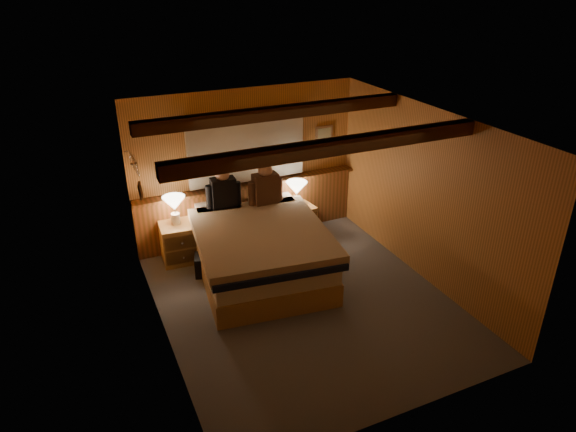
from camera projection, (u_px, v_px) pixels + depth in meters
floor at (304, 301)px, 6.77m from camera, size 4.20×4.20×0.00m
ceiling at (307, 124)px, 5.72m from camera, size 4.20×4.20×0.00m
wall_back at (246, 165)px, 7.96m from camera, size 3.60×0.00×3.60m
wall_left at (157, 250)px, 5.57m from camera, size 0.00×4.20×4.20m
wall_right at (425, 196)px, 6.91m from camera, size 0.00×4.20×4.20m
wall_front at (410, 316)px, 4.52m from camera, size 3.60×0.00×3.60m
wainscot at (249, 209)px, 8.22m from camera, size 3.60×0.23×0.94m
curtain_window at (247, 147)px, 7.77m from camera, size 2.18×0.09×1.11m
ceiling_beams at (301, 128)px, 5.88m from camera, size 3.60×1.65×0.16m
coat_rail at (135, 163)px, 6.69m from camera, size 0.05×0.55×0.24m
framed_print at (324, 134)px, 8.30m from camera, size 0.30×0.04×0.25m
bed at (260, 250)px, 7.19m from camera, size 1.97×2.44×0.77m
nightstand_left at (180, 242)px, 7.61m from camera, size 0.57×0.52×0.59m
nightstand_right at (299, 221)px, 8.35m from camera, size 0.51×0.47×0.51m
lamp_left at (174, 205)px, 7.38m from camera, size 0.33×0.33×0.43m
lamp_right at (297, 190)px, 8.08m from camera, size 0.33×0.33×0.44m
person_left at (223, 191)px, 7.54m from camera, size 0.53×0.23×0.64m
person_right at (265, 187)px, 7.65m from camera, size 0.55×0.22×0.66m
duffel_bag at (213, 264)px, 7.33m from camera, size 0.56×0.43×0.36m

